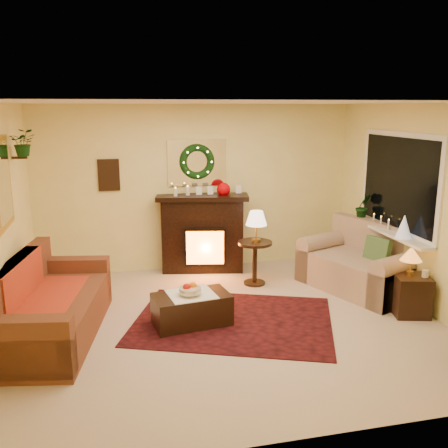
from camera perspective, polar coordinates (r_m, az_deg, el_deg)
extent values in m
plane|color=beige|center=(6.18, 0.75, -11.18)|extent=(5.00, 5.00, 0.00)
plane|color=white|center=(5.62, 0.83, 13.72)|extent=(5.00, 5.00, 0.00)
plane|color=#EFD88C|center=(7.92, -3.11, 4.13)|extent=(5.00, 5.00, 0.00)
plane|color=#EFD88C|center=(3.70, 9.20, -6.76)|extent=(5.00, 5.00, 0.00)
plane|color=#EFD88C|center=(6.79, 21.73, 1.66)|extent=(4.50, 4.50, 0.00)
cube|color=#58040D|center=(6.22, 1.05, -10.95)|extent=(2.85, 2.52, 0.01)
cube|color=brown|center=(5.98, -19.01, -8.30)|extent=(1.29, 2.24, 0.90)
cube|color=#B11A08|center=(6.14, -19.71, -7.55)|extent=(0.75, 1.22, 0.02)
cube|color=black|center=(7.88, -2.47, -1.48)|extent=(1.31, 0.63, 1.15)
sphere|color=#C50005|center=(7.76, -0.05, 3.96)|extent=(0.21, 0.21, 0.21)
cylinder|color=beige|center=(7.64, -5.57, 3.44)|extent=(0.06, 0.06, 0.18)
cylinder|color=silver|center=(7.72, -4.17, 3.57)|extent=(0.07, 0.07, 0.20)
cube|color=white|center=(7.85, -3.12, 6.99)|extent=(0.92, 0.02, 0.72)
torus|color=#194719|center=(7.81, -3.07, 7.11)|extent=(0.55, 0.11, 0.55)
cube|color=#381E11|center=(7.75, -13.03, 5.48)|extent=(0.32, 0.03, 0.48)
cube|color=gold|center=(5.92, -24.02, 4.30)|extent=(0.03, 0.84, 1.00)
imported|color=#194719|center=(6.61, -21.83, 7.24)|extent=(0.33, 0.28, 0.36)
cube|color=gray|center=(7.34, 15.16, -4.13)|extent=(1.46, 1.85, 0.94)
cube|color=white|center=(7.20, 19.34, 4.49)|extent=(0.03, 1.86, 1.36)
cube|color=black|center=(7.19, 19.24, 4.49)|extent=(0.02, 1.70, 1.22)
cube|color=white|center=(7.27, 18.23, -0.82)|extent=(0.22, 1.86, 0.04)
cone|color=silver|center=(6.87, 19.87, -0.28)|extent=(0.21, 0.21, 0.32)
imported|color=#234E28|center=(7.77, 15.61, 1.86)|extent=(0.29, 0.23, 0.53)
cylinder|color=#533016|center=(7.34, 3.53, -4.44)|extent=(0.58, 0.58, 0.65)
cone|color=beige|center=(7.17, 3.70, -0.28)|extent=(0.31, 0.31, 0.47)
cube|color=black|center=(6.72, 20.59, -7.51)|extent=(0.51, 0.51, 0.51)
cone|color=orange|center=(6.58, 20.59, -3.59)|extent=(0.27, 0.27, 0.39)
cube|color=#4C3620|center=(6.06, -3.72, -9.55)|extent=(0.96, 0.62, 0.38)
cylinder|color=beige|center=(5.94, -3.90, -7.54)|extent=(0.26, 0.26, 0.06)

